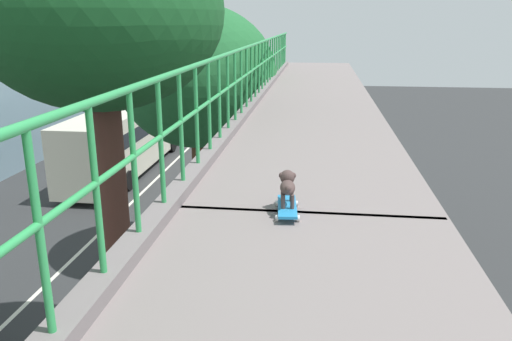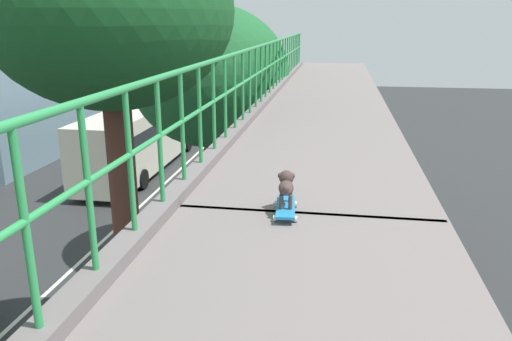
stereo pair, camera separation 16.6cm
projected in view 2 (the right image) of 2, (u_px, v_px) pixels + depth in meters
The scene contains 7 objects.
overpass_deck at pixel (289, 298), 3.48m from camera, with size 2.56×36.14×0.36m.
green_railing at pixel (115, 225), 3.54m from camera, with size 0.20×34.33×1.22m.
city_bus at pixel (142, 134), 26.61m from camera, with size 2.72×11.75×3.36m.
roadside_tree_mid at pixel (110, 17), 9.23m from camera, with size 4.59×4.59×9.66m.
roadside_tree_far at pixel (210, 78), 15.43m from camera, with size 4.86×4.86×8.19m.
toy_skateboard at pixel (286, 207), 4.49m from camera, with size 0.24×0.57×0.08m.
small_dog at pixel (286, 185), 4.48m from camera, with size 0.17×0.37×0.29m.
Camera 2 is at (1.25, -3.08, 7.67)m, focal length 35.32 mm.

